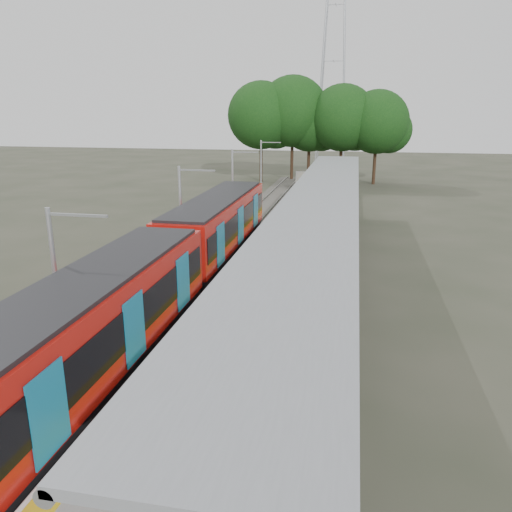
# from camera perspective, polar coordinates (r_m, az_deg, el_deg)

# --- Properties ---
(trackbed) EXTENTS (3.00, 70.00, 0.24)m
(trackbed) POSITION_cam_1_polar(r_m,az_deg,el_deg) (28.87, -4.33, -0.13)
(trackbed) COLOR #59544C
(trackbed) RESTS_ON ground
(platform) EXTENTS (6.00, 50.00, 1.00)m
(platform) POSITION_cam_1_polar(r_m,az_deg,el_deg) (27.93, 4.59, 0.11)
(platform) COLOR gray
(platform) RESTS_ON ground
(tactile_strip) EXTENTS (0.60, 50.00, 0.02)m
(tactile_strip) POSITION_cam_1_polar(r_m,az_deg,el_deg) (28.18, -0.54, 1.39)
(tactile_strip) COLOR yellow
(tactile_strip) RESTS_ON platform
(end_fence) EXTENTS (6.00, 0.10, 1.20)m
(end_fence) POSITION_cam_1_polar(r_m,az_deg,el_deg) (52.12, 7.88, 8.85)
(end_fence) COLOR #9EA0A5
(end_fence) RESTS_ON platform
(train) EXTENTS (2.74, 27.60, 3.62)m
(train) POSITION_cam_1_polar(r_m,az_deg,el_deg) (21.85, -9.36, -0.46)
(train) COLOR black
(train) RESTS_ON ground
(canopy) EXTENTS (3.27, 38.00, 3.66)m
(canopy) POSITION_cam_1_polar(r_m,az_deg,el_deg) (23.25, 7.64, 6.07)
(canopy) COLOR #9EA0A5
(canopy) RESTS_ON platform
(pylon) EXTENTS (8.00, 4.00, 38.00)m
(pylon) POSITION_cam_1_polar(r_m,az_deg,el_deg) (80.47, 8.99, 23.84)
(pylon) COLOR #9EA0A5
(pylon) RESTS_ON ground
(tree_cluster) EXTENTS (20.63, 9.16, 12.20)m
(tree_cluster) POSITION_cam_1_polar(r_m,az_deg,el_deg) (60.05, 6.40, 15.53)
(tree_cluster) COLOR #382316
(tree_cluster) RESTS_ON ground
(catenary_masts) EXTENTS (2.08, 48.16, 5.40)m
(catenary_masts) POSITION_cam_1_polar(r_m,az_deg,el_deg) (27.78, -8.43, 5.02)
(catenary_masts) COLOR #9EA0A5
(catenary_masts) RESTS_ON ground
(bench_mid) EXTENTS (0.82, 1.49, 0.98)m
(bench_mid) POSITION_cam_1_polar(r_m,az_deg,el_deg) (29.31, 10.15, 2.73)
(bench_mid) COLOR #0E174A
(bench_mid) RESTS_ON platform
(bench_far) EXTENTS (0.95, 1.45, 0.96)m
(bench_far) POSITION_cam_1_polar(r_m,az_deg,el_deg) (38.53, 10.26, 5.96)
(bench_far) COLOR #0E174A
(bench_far) RESTS_ON platform
(info_pillar_near) EXTENTS (0.44, 0.44, 1.95)m
(info_pillar_near) POSITION_cam_1_polar(r_m,az_deg,el_deg) (16.39, 4.61, -6.88)
(info_pillar_near) COLOR beige
(info_pillar_near) RESTS_ON platform
(info_pillar_far) EXTENTS (0.38, 0.38, 1.70)m
(info_pillar_far) POSITION_cam_1_polar(r_m,az_deg,el_deg) (29.84, 8.09, 3.51)
(info_pillar_far) COLOR beige
(info_pillar_far) RESTS_ON platform
(litter_bin) EXTENTS (0.53, 0.53, 0.94)m
(litter_bin) POSITION_cam_1_polar(r_m,az_deg,el_deg) (26.02, 8.55, 0.97)
(litter_bin) COLOR #9EA0A5
(litter_bin) RESTS_ON platform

